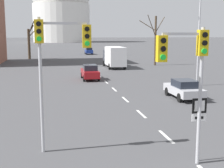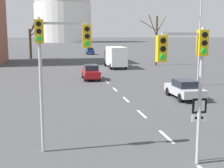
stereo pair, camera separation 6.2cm
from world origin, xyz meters
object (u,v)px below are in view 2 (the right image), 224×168
route_sign_post (199,118)px  sedan_mid_centre (185,89)px  traffic_signal_near_left (56,51)px  delivery_truck (115,56)px  sedan_near_left (90,51)px  sedan_near_right (91,72)px  street_lamp_right (196,28)px  traffic_signal_centre_tall (188,62)px

route_sign_post → sedan_mid_centre: route_sign_post is taller
traffic_signal_near_left → delivery_truck: traffic_signal_near_left is taller
traffic_signal_near_left → sedan_near_left: traffic_signal_near_left is taller
sedan_near_right → sedan_mid_centre: 13.06m
street_lamp_right → sedan_near_left: street_lamp_right is taller
traffic_signal_near_left → sedan_near_right: traffic_signal_near_left is taller
traffic_signal_centre_tall → delivery_truck: (4.01, 34.90, -2.32)m
delivery_truck → street_lamp_right: bearing=-75.6°
route_sign_post → traffic_signal_near_left: bearing=158.5°
route_sign_post → sedan_near_right: (-1.62, 23.19, -0.95)m
traffic_signal_centre_tall → sedan_mid_centre: (5.13, 11.87, -3.24)m
street_lamp_right → sedan_near_left: bearing=95.6°
traffic_signal_centre_tall → street_lamp_right: bearing=64.0°
sedan_mid_centre → street_lamp_right: bearing=58.9°
route_sign_post → street_lamp_right: size_ratio=0.29×
sedan_mid_centre → traffic_signal_centre_tall: bearing=-113.4°
traffic_signal_centre_tall → sedan_near_left: 66.38m
traffic_signal_near_left → route_sign_post: size_ratio=2.18×
street_lamp_right → sedan_near_right: street_lamp_right is taller
route_sign_post → traffic_signal_centre_tall: bearing=-160.4°
traffic_signal_centre_tall → delivery_truck: traffic_signal_centre_tall is taller
street_lamp_right → sedan_near_right: size_ratio=2.15×
route_sign_post → sedan_near_left: (3.08, 65.97, -0.95)m
sedan_mid_centre → route_sign_post: bearing=-111.1°
traffic_signal_near_left → delivery_truck: size_ratio=0.80×
sedan_near_left → sedan_mid_centre: size_ratio=1.03×
sedan_near_left → traffic_signal_centre_tall: bearing=-93.2°
route_sign_post → sedan_near_right: bearing=94.0°
route_sign_post → sedan_mid_centre: 12.51m
traffic_signal_near_left → sedan_mid_centre: bearing=43.7°
route_sign_post → sedan_near_left: route_sign_post is taller
route_sign_post → sedan_near_right: size_ratio=0.62×
street_lamp_right → sedan_near_right: (-9.46, 5.99, -4.71)m
traffic_signal_centre_tall → route_sign_post: bearing=19.6°
traffic_signal_near_left → street_lamp_right: street_lamp_right is taller
traffic_signal_near_left → route_sign_post: (5.46, -2.15, -2.56)m
traffic_signal_centre_tall → sedan_mid_centre: bearing=66.6°
sedan_near_right → traffic_signal_centre_tall: bearing=-87.6°
traffic_signal_near_left → delivery_truck: 33.80m
traffic_signal_near_left → street_lamp_right: size_ratio=0.63×
route_sign_post → delivery_truck: (3.37, 34.67, -0.10)m
street_lamp_right → sedan_mid_centre: bearing=-121.1°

